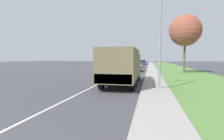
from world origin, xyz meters
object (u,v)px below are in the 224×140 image
lamp_post (157,26)px  car_second_ahead (138,65)px  car_third_ahead (130,63)px  car_fourth_ahead (143,62)px  car_farthest_ahead (135,62)px  car_nearest_ahead (136,67)px  military_truck (122,65)px

lamp_post → car_second_ahead: bearing=96.0°
car_third_ahead → car_fourth_ahead: size_ratio=0.90×
car_fourth_ahead → car_farthest_ahead: 11.20m
car_farthest_ahead → lamp_post: (6.40, -59.33, 3.42)m
car_fourth_ahead → lamp_post: bearing=-86.8°
car_second_ahead → car_nearest_ahead: bearing=-88.2°
car_second_ahead → car_third_ahead: size_ratio=0.89×
car_nearest_ahead → car_third_ahead: (-3.45, 22.61, 0.03)m
car_fourth_ahead → lamp_post: lamp_post is taller
car_farthest_ahead → military_truck: bearing=-86.2°
car_nearest_ahead → car_farthest_ahead: bearing=95.0°
car_second_ahead → lamp_post: bearing=-84.0°
car_fourth_ahead → car_third_ahead: bearing=-110.2°
car_third_ahead → lamp_post: 40.09m
car_nearest_ahead → car_third_ahead: bearing=98.7°
military_truck → car_second_ahead: 27.14m
car_third_ahead → car_fourth_ahead: (3.42, 9.29, -0.04)m
car_nearest_ahead → car_farthest_ahead: size_ratio=1.06×
car_nearest_ahead → car_fourth_ahead: bearing=90.1°
military_truck → car_farthest_ahead: (-3.85, 57.48, -0.80)m
military_truck → lamp_post: size_ratio=1.11×
military_truck → car_nearest_ahead: 15.04m
car_fourth_ahead → lamp_post: size_ratio=0.72×
military_truck → car_second_ahead: size_ratio=1.93×
car_second_ahead → lamp_post: 29.34m
military_truck → car_farthest_ahead: size_ratio=1.82×
car_nearest_ahead → lamp_post: lamp_post is taller
car_farthest_ahead → lamp_post: lamp_post is taller
military_truck → car_farthest_ahead: military_truck is taller
car_nearest_ahead → car_farthest_ahead: 42.63m
military_truck → car_fourth_ahead: 46.92m
car_fourth_ahead → military_truck: bearing=-89.8°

